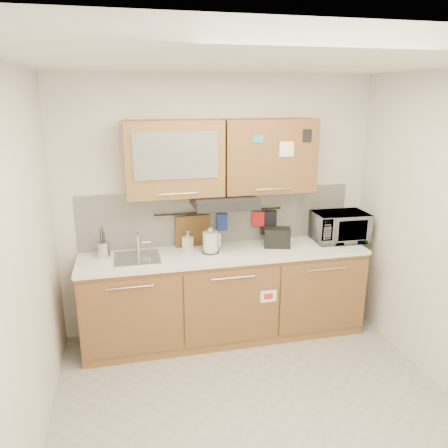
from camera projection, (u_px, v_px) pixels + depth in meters
floor at (260, 412)px, 3.43m from camera, size 3.20×3.20×0.00m
ceiling at (270, 60)px, 2.69m from camera, size 3.20×3.20×0.00m
wall_back at (218, 207)px, 4.46m from camera, size 3.20×0.00×3.20m
wall_left at (19, 278)px, 2.71m from camera, size 0.00×3.00×3.00m
base_cabinet at (225, 299)px, 4.43m from camera, size 2.80×0.64×0.88m
countertop at (225, 254)px, 4.29m from camera, size 2.82×0.62×0.04m
backsplash at (219, 216)px, 4.48m from camera, size 2.80×0.02×0.56m
upper_cabinets at (222, 157)px, 4.15m from camera, size 1.82×0.37×0.70m
range_hood at (224, 201)px, 4.20m from camera, size 0.60×0.46×0.10m
sink at (137, 258)px, 4.11m from camera, size 0.42×0.40×0.26m
utensil_rail at (219, 212)px, 4.43m from camera, size 1.30×0.02×0.02m
utensil_crock at (104, 249)px, 4.13m from camera, size 0.13×0.13×0.30m
kettle at (211, 243)px, 4.23m from camera, size 0.19×0.17×0.26m
toaster at (277, 237)px, 4.40m from camera, size 0.29×0.22×0.20m
microwave at (340, 227)px, 4.57m from camera, size 0.56×0.38×0.30m
soap_bottle at (188, 240)px, 4.34m from camera, size 0.12×0.12×0.18m
cutting_board at (193, 237)px, 4.42m from camera, size 0.36×0.06×0.44m
oven_mitt at (222, 222)px, 4.45m from camera, size 0.11×0.04×0.18m
dark_pouch at (269, 223)px, 4.57m from camera, size 0.16×0.06×0.25m
pot_holder at (258, 219)px, 4.53m from camera, size 0.13×0.06×0.15m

